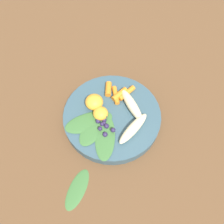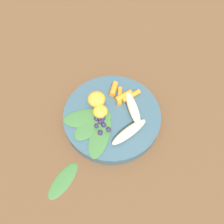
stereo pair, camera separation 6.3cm
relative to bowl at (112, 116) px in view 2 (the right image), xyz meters
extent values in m
plane|color=brown|center=(0.00, 0.00, -0.02)|extent=(2.40, 2.40, 0.00)
cylinder|color=#385666|center=(0.00, 0.00, 0.00)|extent=(0.28, 0.28, 0.03)
ellipsoid|color=beige|center=(0.02, -0.06, 0.03)|extent=(0.12, 0.07, 0.03)
ellipsoid|color=beige|center=(-0.06, -0.05, 0.03)|extent=(0.10, 0.10, 0.03)
ellipsoid|color=#F4A833|center=(-0.01, 0.03, 0.03)|extent=(0.04, 0.04, 0.03)
ellipsoid|color=#F4A833|center=(0.03, 0.05, 0.03)|extent=(0.05, 0.05, 0.04)
cylinder|color=orange|center=(0.06, -0.05, 0.02)|extent=(0.05, 0.05, 0.02)
cylinder|color=orange|center=(0.06, -0.03, 0.02)|extent=(0.05, 0.05, 0.02)
cylinder|color=orange|center=(0.06, -0.01, 0.02)|extent=(0.06, 0.02, 0.01)
cylinder|color=orange|center=(0.08, 0.01, 0.02)|extent=(0.05, 0.02, 0.02)
sphere|color=#2D234C|center=(-0.03, 0.02, 0.02)|extent=(0.01, 0.01, 0.01)
sphere|color=#2D234C|center=(-0.02, 0.02, 0.02)|extent=(0.01, 0.01, 0.01)
sphere|color=#2D234C|center=(-0.04, 0.02, 0.02)|extent=(0.01, 0.01, 0.01)
sphere|color=#2D234C|center=(-0.03, 0.03, 0.02)|extent=(0.01, 0.01, 0.01)
sphere|color=#2D234C|center=(-0.05, 0.03, 0.03)|extent=(0.01, 0.01, 0.01)
sphere|color=#2D234C|center=(-0.03, 0.04, 0.02)|extent=(0.01, 0.01, 0.01)
sphere|color=#2D234C|center=(-0.02, 0.02, 0.03)|extent=(0.01, 0.01, 0.01)
sphere|color=#2D234C|center=(-0.06, 0.00, 0.03)|extent=(0.01, 0.01, 0.01)
sphere|color=#2D234C|center=(-0.07, 0.02, 0.02)|extent=(0.01, 0.01, 0.01)
ellipsoid|color=#3D7038|center=(-0.03, 0.07, 0.02)|extent=(0.09, 0.15, 0.01)
ellipsoid|color=#3D7038|center=(-0.05, 0.06, 0.02)|extent=(0.11, 0.10, 0.01)
ellipsoid|color=#3D7038|center=(-0.07, 0.02, 0.02)|extent=(0.14, 0.06, 0.01)
ellipsoid|color=#3D7038|center=(-0.20, 0.10, -0.01)|extent=(0.12, 0.08, 0.01)
camera|label=1|loc=(-0.32, 0.01, 0.57)|focal=36.10mm
camera|label=2|loc=(-0.31, -0.05, 0.57)|focal=36.10mm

